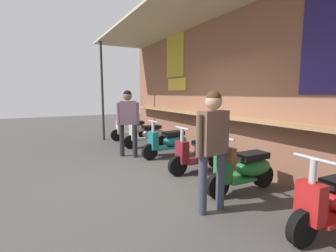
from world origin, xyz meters
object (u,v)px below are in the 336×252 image
scooter_cream (133,129)px  scooter_silver (148,134)px  scooter_teal (169,142)px  shopper_browsing (128,116)px  shopper_with_handbag (214,139)px  scooter_green (246,169)px  scooter_maroon (201,153)px

scooter_cream → scooter_silver: size_ratio=1.00×
scooter_silver → scooter_teal: (1.36, -0.00, 0.00)m
shopper_browsing → shopper_with_handbag: bearing=14.6°
scooter_silver → scooter_teal: same height
scooter_green → shopper_with_handbag: (0.28, -0.92, 0.62)m
shopper_with_handbag → scooter_silver: bearing=-18.0°
scooter_teal → scooter_green: 2.61m
scooter_maroon → scooter_cream: bearing=-90.5°
scooter_silver → shopper_browsing: bearing=42.8°
scooter_teal → shopper_browsing: 1.25m
scooter_cream → scooter_green: bearing=93.3°
scooter_silver → scooter_green: size_ratio=1.00×
scooter_cream → scooter_teal: bearing=93.3°
scooter_green → shopper_with_handbag: 1.15m
scooter_cream → scooter_silver: (1.33, 0.00, 0.00)m
scooter_maroon → scooter_silver: bearing=-90.5°
scooter_cream → scooter_silver: 1.33m
scooter_silver → shopper_browsing: size_ratio=0.82×
scooter_silver → scooter_teal: 1.36m
scooter_teal → shopper_with_handbag: shopper_with_handbag is taller
scooter_teal → scooter_cream: bearing=-94.0°
scooter_silver → scooter_teal: bearing=90.1°
scooter_silver → shopper_with_handbag: 4.39m
scooter_silver → scooter_green: 3.97m
scooter_teal → scooter_green: bearing=86.0°
scooter_maroon → scooter_green: 1.23m
shopper_with_handbag → scooter_cream: bearing=-15.2°
scooter_cream → scooter_silver: same height
scooter_teal → shopper_with_handbag: bearing=68.3°
scooter_cream → shopper_browsing: 2.47m
scooter_green → shopper_browsing: 3.31m
scooter_maroon → shopper_with_handbag: size_ratio=0.84×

